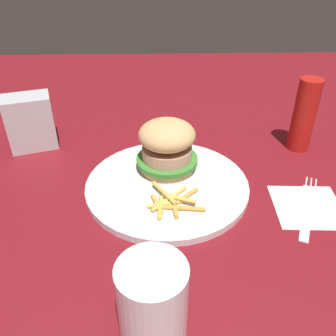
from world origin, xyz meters
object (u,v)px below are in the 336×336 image
Objects in this scene: sandwich at (168,146)px; napkin_dispenser at (31,122)px; napkin at (309,206)px; drink_glass at (154,308)px; plate at (168,185)px; fries_pile at (172,202)px; ketchup_bottle at (305,115)px; fork at (309,205)px.

napkin_dispenser is (0.27, -0.11, -0.00)m from sandwich.
napkin is at bearing 139.60° from napkin_dispenser.
napkin_dispenser is at bearing -59.55° from drink_glass.
fries_pile is (-0.00, 0.06, 0.01)m from plate.
drink_glass is 0.50m from ketchup_bottle.
fries_pile is at bearing 124.90° from napkin_dispenser.
plate is 2.57× the size of napkin_dispenser.
sandwich and drink_glass have the same top height.
plate is at bearing -94.67° from drink_glass.
napkin_dispenser is at bearing -2.39° from ketchup_bottle.
plate is 0.31m from ketchup_bottle.
ketchup_bottle is (-0.27, -0.19, 0.06)m from fries_pile.
sandwich is at bearing -91.16° from plate.
plate is 0.24m from napkin.
napkin_dispenser reaches higher than sandwich.
fries_pile is at bearing 0.68° from fork.
drink_glass is 0.97× the size of napkin_dispenser.
plate is at bearing 132.95° from napkin_dispenser.
ketchup_bottle is at bearing -154.22° from plate.
napkin_dispenser is at bearing -22.88° from fork.
napkin is 0.33m from drink_glass.
napkin_dispenser reaches higher than napkin.
plate is 0.24m from fork.
plate reaches higher than fork.
drink_glass is at bearing 53.65° from ketchup_bottle.
napkin_dispenser reaches higher than fries_pile.
drink_glass reaches higher than fries_pile.
fork is 1.50× the size of napkin_dispenser.
fries_pile is 0.35m from napkin_dispenser.
fries_pile is 0.34m from ketchup_bottle.
fork is (-0.23, 0.06, -0.00)m from plate.
sandwich is 0.68× the size of fork.
fork is 1.12× the size of ketchup_bottle.
ketchup_bottle is (-0.30, -0.40, 0.03)m from drink_glass.
fork is at bearing 166.16° from plate.
napkin_dispenser reaches higher than fork.
drink_glass is 0.49m from napkin_dispenser.
napkin is at bearing 76.68° from ketchup_bottle.
ketchup_bottle is at bearing -103.23° from fork.
ketchup_bottle reaches higher than napkin_dispenser.
fries_pile is at bearing -97.27° from drink_glass.
fork is (-0.23, 0.10, -0.06)m from sandwich.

